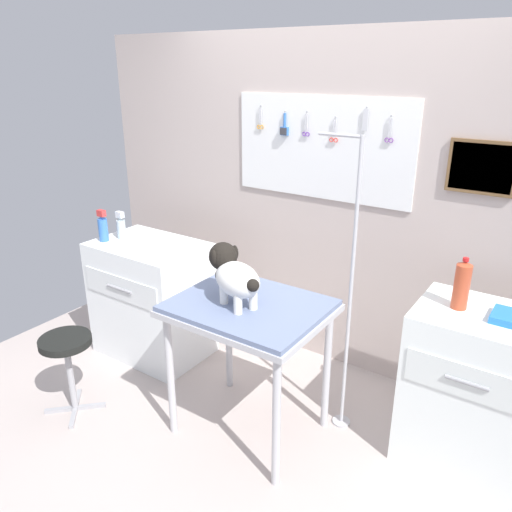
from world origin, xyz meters
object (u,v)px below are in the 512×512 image
object	(u,v)px
cabinet_right	(473,389)
counter_left	(152,299)
stool	(67,352)
grooming_arm	(348,303)
grooming_table	(249,318)
detangler_spray	(103,228)
dog	(233,274)
soda_bottle	(462,285)

from	to	relation	value
cabinet_right	counter_left	bearing A→B (deg)	-175.83
counter_left	stool	xyz separation A→B (m)	(0.09, -0.81, -0.01)
grooming_arm	stool	bearing A→B (deg)	-149.64
grooming_table	grooming_arm	size ratio (longest dim) A/B	0.48
grooming_arm	stool	distance (m)	1.73
grooming_arm	stool	size ratio (longest dim) A/B	3.32
grooming_table	cabinet_right	world-z (taller)	cabinet_right
detangler_spray	grooming_arm	bearing A→B (deg)	5.28
counter_left	dog	bearing A→B (deg)	-19.23
grooming_table	detangler_spray	distance (m)	1.45
grooming_table	dog	distance (m)	0.28
grooming_table	cabinet_right	xyz separation A→B (m)	(1.13, 0.48, -0.30)
stool	soda_bottle	bearing A→B (deg)	25.82
grooming_arm	detangler_spray	world-z (taller)	grooming_arm
cabinet_right	detangler_spray	xyz separation A→B (m)	(-2.55, -0.30, 0.53)
grooming_table	detangler_spray	bearing A→B (deg)	172.42
detangler_spray	dog	bearing A→B (deg)	-9.72
grooming_table	detangler_spray	size ratio (longest dim) A/B	3.66
dog	detangler_spray	world-z (taller)	dog
cabinet_right	detangler_spray	size ratio (longest dim) A/B	3.89
stool	soda_bottle	distance (m)	2.31
grooming_arm	detangler_spray	distance (m)	1.86
stool	soda_bottle	xyz separation A→B (m)	(2.01, 0.97, 0.60)
grooming_arm	counter_left	distance (m)	1.59
dog	soda_bottle	size ratio (longest dim) A/B	1.55
counter_left	cabinet_right	size ratio (longest dim) A/B	0.98
dog	counter_left	xyz separation A→B (m)	(-1.04, 0.36, -0.58)
stool	detangler_spray	xyz separation A→B (m)	(-0.39, 0.68, 0.55)
cabinet_right	detangler_spray	distance (m)	2.62
grooming_arm	detangler_spray	size ratio (longest dim) A/B	7.58
counter_left	stool	distance (m)	0.82
grooming_arm	stool	world-z (taller)	grooming_arm
grooming_arm	dog	distance (m)	0.68
grooming_table	soda_bottle	size ratio (longest dim) A/B	3.04
grooming_table	counter_left	distance (m)	1.20
stool	dog	bearing A→B (deg)	25.45
grooming_arm	dog	xyz separation A→B (m)	(-0.51, -0.40, 0.20)
cabinet_right	soda_bottle	xyz separation A→B (m)	(-0.14, -0.00, 0.58)
grooming_table	counter_left	bearing A→B (deg)	163.90
dog	stool	xyz separation A→B (m)	(-0.95, -0.45, -0.59)
grooming_arm	soda_bottle	world-z (taller)	grooming_arm
detangler_spray	grooming_table	bearing A→B (deg)	-7.58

